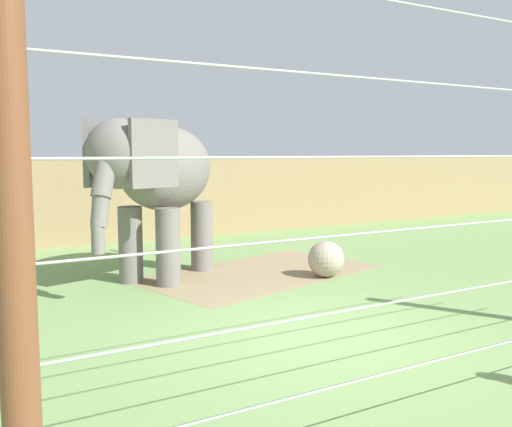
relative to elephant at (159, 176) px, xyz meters
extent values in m
plane|color=#759956|center=(0.68, -4.70, -2.17)|extent=(120.00, 120.00, 0.00)
cube|color=#937F5B|center=(2.12, -0.53, -2.17)|extent=(5.89, 4.26, 0.01)
cube|color=#997F56|center=(0.68, 6.03, -0.96)|extent=(36.00, 1.80, 2.44)
cylinder|color=slate|center=(-0.07, -0.62, -1.39)|extent=(0.49, 0.49, 1.56)
cylinder|color=slate|center=(-0.63, 0.03, -1.39)|extent=(0.49, 0.49, 1.56)
cylinder|color=slate|center=(1.14, 0.42, -1.39)|extent=(0.49, 0.49, 1.56)
cylinder|color=slate|center=(0.58, 1.07, -1.39)|extent=(0.49, 0.49, 1.56)
ellipsoid|color=slate|center=(0.26, 0.22, 0.15)|extent=(3.22, 3.08, 1.79)
ellipsoid|color=slate|center=(-1.12, -0.97, 0.46)|extent=(1.64, 1.65, 1.29)
cube|color=slate|center=(-0.60, -1.40, 0.46)|extent=(1.00, 0.38, 1.23)
cube|color=slate|center=(-1.47, -0.39, 0.46)|extent=(0.51, 0.96, 1.23)
cylinder|color=slate|center=(-1.48, -1.28, 0.00)|extent=(0.65, 0.63, 0.70)
cylinder|color=slate|center=(-1.59, -1.37, -0.49)|extent=(0.49, 0.48, 0.66)
cylinder|color=slate|center=(-1.65, -1.43, -0.95)|extent=(0.32, 0.32, 0.61)
cylinder|color=slate|center=(1.48, 1.28, 0.04)|extent=(0.33, 0.31, 0.89)
sphere|color=tan|center=(3.14, -1.57, -1.78)|extent=(0.78, 0.78, 0.78)
cylinder|color=brown|center=(-3.69, -7.59, -0.15)|extent=(0.23, 0.23, 4.05)
cylinder|color=#B7B7BC|center=(0.68, -7.59, -1.44)|extent=(9.75, 0.02, 0.02)
cylinder|color=#B7B7BC|center=(0.68, -7.59, -0.81)|extent=(9.75, 0.02, 0.02)
cylinder|color=#B7B7BC|center=(0.68, -7.59, -0.18)|extent=(9.75, 0.02, 0.02)
cylinder|color=#B7B7BC|center=(0.68, -7.59, 0.45)|extent=(9.75, 0.02, 0.02)
cylinder|color=#B7B7BC|center=(0.68, -7.59, 1.08)|extent=(9.75, 0.02, 0.02)
cylinder|color=#B7B7BC|center=(0.68, -7.59, 1.72)|extent=(9.75, 0.02, 0.02)
camera|label=1|loc=(-4.09, -11.16, 0.49)|focal=39.70mm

